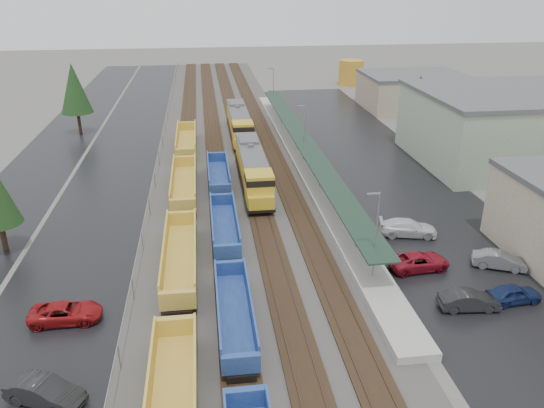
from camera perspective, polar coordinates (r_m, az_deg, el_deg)
The scene contains 23 objects.
ballast_strip at distance 79.26m, azimuth -4.76°, elevation 6.32°, with size 20.00×160.00×0.08m, color #302D2B.
trackbed at distance 79.23m, azimuth -4.76°, elevation 6.40°, with size 14.60×160.00×0.22m.
west_parking_lot at distance 80.02m, azimuth -15.59°, elevation 5.68°, with size 10.00×160.00×0.02m, color black.
west_road at distance 82.05m, azimuth -22.53°, elevation 5.17°, with size 9.00×160.00×0.02m, color black.
east_commuter_lot at distance 73.23m, azimuth 10.75°, elevation 4.53°, with size 16.00×100.00×0.02m, color black.
station_platform at distance 70.66m, azimuth 3.42°, elevation 4.83°, with size 3.00×80.00×8.00m.
chainlink_fence at distance 77.47m, azimuth -11.81°, elevation 6.72°, with size 0.08×160.04×2.02m.
industrial_buildings at distance 76.51m, azimuth 25.55°, elevation 6.78°, with size 32.52×75.30×9.50m.
distant_hills at distance 232.70m, azimuth 4.63°, elevation 17.50°, with size 301.00×140.00×25.20m.
tree_west_far at distance 89.38m, azimuth -20.49°, elevation 11.58°, with size 4.84×4.84×11.00m.
tree_east at distance 81.92m, azimuth 15.48°, elevation 10.78°, with size 4.40×4.40×10.00m.
locomotive_lead at distance 62.10m, azimuth -2.07°, elevation 3.80°, with size 2.94×19.41×4.39m.
locomotive_trail at distance 82.14m, azimuth -3.54°, elevation 8.63°, with size 2.94×19.41×4.39m.
well_string_yellow at distance 45.62m, azimuth -9.83°, elevation -5.69°, with size 2.73×84.08×2.42m.
well_string_blue at distance 38.34m, azimuth -4.04°, elevation -11.67°, with size 2.45×69.81×2.17m.
storage_tank at distance 126.72m, azimuth 8.50°, elevation 13.82°, with size 5.57×5.57×5.57m, color #C28C26.
parked_car_west_b at distance 35.26m, azimuth -23.25°, elevation -18.11°, with size 4.77×1.66×1.57m, color black.
parked_car_west_c at distance 41.74m, azimuth -21.30°, elevation -10.85°, with size 5.12×2.36×1.42m, color maroon.
parked_car_east_a at distance 42.85m, azimuth 20.43°, elevation -9.72°, with size 4.49×1.57×1.48m, color black.
parked_car_east_b at distance 47.01m, azimuth 15.52°, elevation -5.98°, with size 5.25×2.42×1.46m, color maroon.
parked_car_east_c at distance 52.63m, azimuth 14.41°, elevation -2.50°, with size 5.51×2.24×1.60m, color silver.
parked_car_east_d at distance 44.99m, azimuth 24.55°, elevation -8.80°, with size 4.23×1.70×1.44m, color navy.
parked_car_east_e at distance 49.46m, azimuth 23.25°, elevation -5.60°, with size 4.40×1.54×1.45m, color slate.
Camera 1 is at (-3.52, -15.78, 23.00)m, focal length 35.00 mm.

